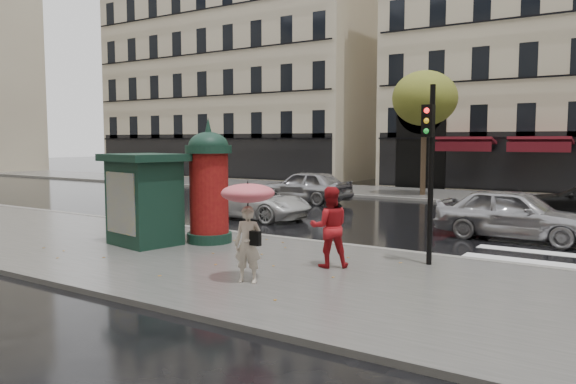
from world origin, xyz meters
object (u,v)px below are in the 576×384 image
Objects in this scene: traffic_light at (430,157)px; car_white at (254,202)px; car_far_silver at (305,186)px; newsstand at (144,198)px; car_silver at (514,214)px; woman_umbrella at (248,215)px; man_burgundy at (171,203)px; woman_red at (329,227)px; morris_column at (209,183)px.

traffic_light is 0.89× the size of car_white.
car_far_silver is at bearing 13.62° from car_white.
newsstand is 0.54× the size of car_white.
car_white is at bearing 151.21° from traffic_light.
car_silver is (8.29, 7.08, -0.63)m from newsstand.
car_silver reaches higher than car_white.
woman_umbrella is 0.50× the size of traffic_light.
car_far_silver is (-0.90, 9.88, -0.18)m from man_burgundy.
car_far_silver is (-10.63, 5.25, 0.00)m from car_silver.
car_white is 6.01m from car_far_silver.
car_white is (-6.72, 6.11, -0.39)m from woman_red.
traffic_light is 0.90× the size of car_far_silver.
morris_column is 9.19m from car_silver.
morris_column reaches higher than woman_umbrella.
traffic_light reaches higher than man_burgundy.
car_white is at bearing 97.53° from car_silver.
woman_umbrella is 4.78m from morris_column.
car_silver is at bearing -148.03° from woman_red.
woman_red reaches higher than car_silver.
woman_red reaches higher than car_white.
man_burgundy is at bearing 8.59° from car_far_silver.
traffic_light is at bearing 174.92° from car_silver.
newsstand is 0.54× the size of car_silver.
car_silver is 9.37m from car_white.
car_far_silver is at bearing -92.91° from woman_red.
car_silver is (2.64, 6.73, -0.25)m from woman_red.
morris_column is (2.71, -1.21, 0.84)m from man_burgundy.
car_white is (-9.35, -0.62, -0.14)m from car_silver.
man_burgundy reaches higher than car_silver.
woman_red is 0.40× the size of car_silver.
woman_red is 0.40× the size of car_far_silver.
man_burgundy is (-6.40, 4.24, -0.53)m from woman_umbrella.
newsstand is (-1.27, -1.24, -0.39)m from morris_column.
newsstand reaches higher than man_burgundy.
woman_red is 0.52× the size of morris_column.
traffic_light reaches higher than car_far_silver.
car_white is at bearing -78.90° from woman_red.
woman_red is at bearing -142.00° from traffic_light.
car_white is at bearing 15.67° from car_far_silver.
morris_column reaches higher than car_silver.
woman_red is 9.08m from car_white.
newsstand is 10.92m from car_silver.
newsstand is at bearing 14.13° from car_far_silver.
morris_column is at bearing -175.09° from traffic_light.
traffic_light reaches higher than woman_red.
man_burgundy is 9.92m from car_far_silver.
woman_umbrella reaches higher than car_silver.
woman_umbrella is 2.29m from woman_red.
car_silver is 1.00× the size of car_far_silver.
car_far_silver is (-2.34, 12.33, -0.62)m from newsstand.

